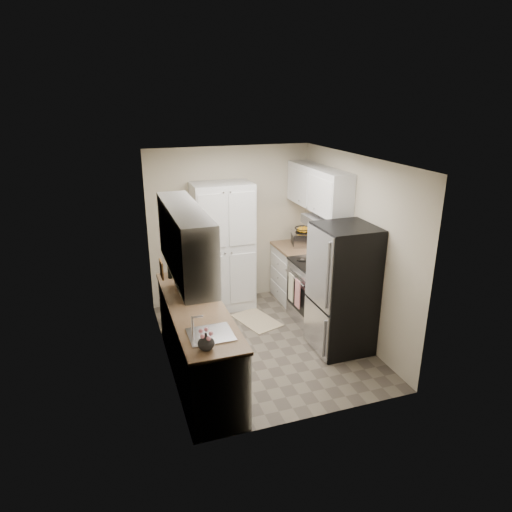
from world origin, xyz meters
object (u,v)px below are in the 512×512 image
(electric_range, at_px, (317,291))
(refrigerator, at_px, (343,289))
(pantry_cabinet, at_px, (223,247))
(wine_bottle, at_px, (170,268))
(toaster_oven, at_px, (301,239))
(microwave, at_px, (195,279))

(electric_range, xyz_separation_m, refrigerator, (-0.03, -0.80, 0.37))
(pantry_cabinet, xyz_separation_m, wine_bottle, (-0.94, -0.80, 0.06))
(electric_range, bearing_deg, toaster_oven, 82.76)
(wine_bottle, height_order, toaster_oven, wine_bottle)
(refrigerator, bearing_deg, microwave, 168.66)
(wine_bottle, xyz_separation_m, toaster_oven, (2.22, 0.73, -0.03))
(toaster_oven, bearing_deg, pantry_cabinet, -167.80)
(pantry_cabinet, height_order, toaster_oven, pantry_cabinet)
(pantry_cabinet, bearing_deg, microwave, -117.67)
(pantry_cabinet, distance_m, toaster_oven, 1.29)
(electric_range, relative_size, toaster_oven, 2.99)
(pantry_cabinet, height_order, microwave, pantry_cabinet)
(electric_range, xyz_separation_m, microwave, (-1.88, -0.43, 0.61))
(microwave, xyz_separation_m, toaster_oven, (1.99, 1.29, -0.06))
(pantry_cabinet, xyz_separation_m, toaster_oven, (1.28, -0.07, 0.03))
(wine_bottle, bearing_deg, microwave, -67.63)
(microwave, bearing_deg, refrigerator, -102.98)
(microwave, bearing_deg, pantry_cabinet, -29.31)
(microwave, relative_size, wine_bottle, 2.24)
(pantry_cabinet, xyz_separation_m, electric_range, (1.17, -0.93, -0.52))
(refrigerator, bearing_deg, electric_range, 87.52)
(electric_range, height_order, toaster_oven, toaster_oven)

